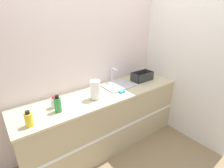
{
  "coord_description": "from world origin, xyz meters",
  "views": [
    {
      "loc": [
        -1.29,
        -1.62,
        2.05
      ],
      "look_at": [
        0.14,
        0.3,
        1.05
      ],
      "focal_mm": 28.0,
      "sensor_mm": 36.0,
      "label": 1
    }
  ],
  "objects_px": {
    "paper_towel_roll": "(95,90)",
    "dish_rack": "(142,77)",
    "bottle_yellow": "(29,119)",
    "bottle_white_spray": "(54,102)",
    "sink": "(118,85)",
    "bottle_green": "(58,105)"
  },
  "relations": [
    {
      "from": "sink",
      "to": "bottle_green",
      "type": "bearing_deg",
      "value": -169.96
    },
    {
      "from": "sink",
      "to": "bottle_green",
      "type": "height_order",
      "value": "sink"
    },
    {
      "from": "dish_rack",
      "to": "bottle_green",
      "type": "relative_size",
      "value": 1.69
    },
    {
      "from": "sink",
      "to": "dish_rack",
      "type": "height_order",
      "value": "sink"
    },
    {
      "from": "dish_rack",
      "to": "bottle_yellow",
      "type": "height_order",
      "value": "bottle_yellow"
    },
    {
      "from": "paper_towel_roll",
      "to": "dish_rack",
      "type": "bearing_deg",
      "value": 6.04
    },
    {
      "from": "bottle_green",
      "to": "bottle_yellow",
      "type": "relative_size",
      "value": 1.19
    },
    {
      "from": "sink",
      "to": "bottle_white_spray",
      "type": "xyz_separation_m",
      "value": [
        -1.07,
        -0.06,
        0.05
      ]
    },
    {
      "from": "paper_towel_roll",
      "to": "bottle_white_spray",
      "type": "distance_m",
      "value": 0.55
    },
    {
      "from": "dish_rack",
      "to": "bottle_yellow",
      "type": "bearing_deg",
      "value": -173.19
    },
    {
      "from": "paper_towel_roll",
      "to": "dish_rack",
      "type": "height_order",
      "value": "paper_towel_roll"
    },
    {
      "from": "bottle_white_spray",
      "to": "bottle_yellow",
      "type": "xyz_separation_m",
      "value": [
        -0.35,
        -0.22,
        0.01
      ]
    },
    {
      "from": "bottle_green",
      "to": "bottle_yellow",
      "type": "height_order",
      "value": "bottle_green"
    },
    {
      "from": "bottle_white_spray",
      "to": "bottle_green",
      "type": "xyz_separation_m",
      "value": [
        0.0,
        -0.13,
        0.03
      ]
    },
    {
      "from": "sink",
      "to": "paper_towel_roll",
      "type": "height_order",
      "value": "sink"
    },
    {
      "from": "paper_towel_roll",
      "to": "bottle_green",
      "type": "bearing_deg",
      "value": -177.62
    },
    {
      "from": "paper_towel_roll",
      "to": "bottle_white_spray",
      "type": "height_order",
      "value": "paper_towel_roll"
    },
    {
      "from": "sink",
      "to": "bottle_white_spray",
      "type": "height_order",
      "value": "sink"
    },
    {
      "from": "sink",
      "to": "bottle_green",
      "type": "relative_size",
      "value": 2.31
    },
    {
      "from": "bottle_white_spray",
      "to": "bottle_green",
      "type": "bearing_deg",
      "value": -89.95
    },
    {
      "from": "paper_towel_roll",
      "to": "bottle_yellow",
      "type": "height_order",
      "value": "paper_towel_roll"
    },
    {
      "from": "paper_towel_roll",
      "to": "bottle_yellow",
      "type": "xyz_separation_m",
      "value": [
        -0.89,
        -0.12,
        -0.06
      ]
    }
  ]
}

